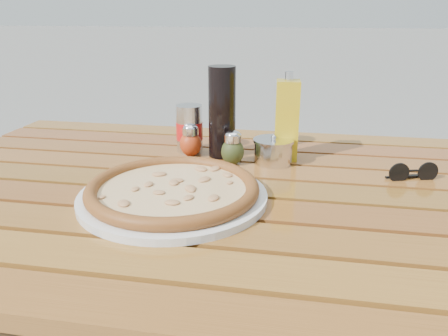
% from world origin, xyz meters
% --- Properties ---
extents(table, '(1.40, 0.90, 0.75)m').
position_xyz_m(table, '(0.00, -0.00, 0.67)').
color(table, '#33190B').
rests_on(table, ground).
extents(plate, '(0.47, 0.47, 0.01)m').
position_xyz_m(plate, '(-0.08, -0.09, 0.76)').
color(plate, silver).
rests_on(plate, table).
extents(pizza, '(0.45, 0.45, 0.03)m').
position_xyz_m(pizza, '(-0.08, -0.09, 0.77)').
color(pizza, '#FAE7B3').
rests_on(pizza, plate).
extents(pepper_shaker, '(0.07, 0.07, 0.08)m').
position_xyz_m(pepper_shaker, '(-0.11, 0.18, 0.79)').
color(pepper_shaker, '#B93A15').
rests_on(pepper_shaker, table).
extents(oregano_shaker, '(0.07, 0.07, 0.08)m').
position_xyz_m(oregano_shaker, '(-0.00, 0.13, 0.79)').
color(oregano_shaker, '#3A431A').
rests_on(oregano_shaker, table).
extents(dark_bottle, '(0.09, 0.09, 0.22)m').
position_xyz_m(dark_bottle, '(-0.04, 0.19, 0.86)').
color(dark_bottle, black).
rests_on(dark_bottle, table).
extents(soda_can, '(0.08, 0.08, 0.12)m').
position_xyz_m(soda_can, '(-0.12, 0.21, 0.81)').
color(soda_can, silver).
rests_on(soda_can, table).
extents(olive_oil_cruet, '(0.06, 0.06, 0.21)m').
position_xyz_m(olive_oil_cruet, '(0.12, 0.20, 0.85)').
color(olive_oil_cruet, '#B49513').
rests_on(olive_oil_cruet, table).
extents(parmesan_tin, '(0.10, 0.10, 0.07)m').
position_xyz_m(parmesan_tin, '(0.09, 0.16, 0.78)').
color(parmesan_tin, silver).
rests_on(parmesan_tin, table).
extents(sunglasses, '(0.11, 0.05, 0.04)m').
position_xyz_m(sunglasses, '(0.39, 0.10, 0.77)').
color(sunglasses, black).
rests_on(sunglasses, table).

